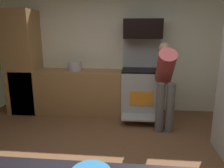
% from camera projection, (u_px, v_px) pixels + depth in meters
% --- Properties ---
extents(wall_back, '(5.20, 0.12, 2.60)m').
position_uv_depth(wall_back, '(116.00, 50.00, 4.56)').
color(wall_back, silver).
rests_on(wall_back, ground).
extents(lower_cabinet_run, '(2.40, 0.60, 0.90)m').
position_uv_depth(lower_cabinet_run, '(72.00, 92.00, 4.50)').
color(lower_cabinet_run, '#A17546').
rests_on(lower_cabinet_run, ground).
extents(cabinet_column, '(0.60, 0.60, 2.10)m').
position_uv_depth(cabinet_column, '(23.00, 63.00, 4.45)').
color(cabinet_column, '#A17546').
rests_on(cabinet_column, ground).
extents(oven_range, '(0.76, 0.98, 1.54)m').
position_uv_depth(oven_range, '(141.00, 91.00, 4.34)').
color(oven_range, '#ADB3B6').
rests_on(oven_range, ground).
extents(microwave, '(0.74, 0.38, 0.37)m').
position_uv_depth(microwave, '(143.00, 29.00, 4.14)').
color(microwave, black).
rests_on(microwave, oven_range).
extents(person_cook, '(0.31, 0.68, 1.49)m').
position_uv_depth(person_cook, '(165.00, 79.00, 3.65)').
color(person_cook, '#606060').
rests_on(person_cook, ground).
extents(stock_pot, '(0.28, 0.28, 0.19)m').
position_uv_depth(stock_pot, '(75.00, 66.00, 4.36)').
color(stock_pot, '#BBB0C0').
rests_on(stock_pot, lower_cabinet_run).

